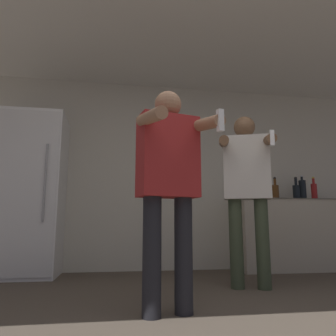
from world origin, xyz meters
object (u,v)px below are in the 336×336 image
refrigerator (29,193)px  person_man_side (247,182)px  bottle_green_wine (303,189)px  person_woman_foreground (169,176)px  bottle_short_whiskey (275,191)px  bottle_tall_gin (296,191)px  bottle_amber_bourbon (314,191)px

refrigerator → person_man_side: (2.26, -1.09, 0.04)m
bottle_green_wine → person_woman_foreground: bearing=-139.0°
bottle_short_whiskey → bottle_green_wine: (0.40, -0.00, 0.03)m
refrigerator → bottle_tall_gin: size_ratio=6.16×
bottle_amber_bourbon → refrigerator: bearing=179.8°
bottle_amber_bourbon → bottle_tall_gin: 0.26m
bottle_amber_bourbon → person_woman_foreground: size_ratio=0.21×
bottle_amber_bourbon → bottle_tall_gin: (-0.26, 0.00, -0.01)m
person_woman_foreground → bottle_amber_bourbon: bearing=38.8°
refrigerator → bottle_tall_gin: refrigerator is taller
refrigerator → person_woman_foreground: (1.36, -1.88, -0.05)m
bottle_tall_gin → person_woman_foreground: size_ratio=0.20×
bottle_amber_bourbon → person_man_side: person_man_side is taller
person_man_side → bottle_green_wine: bearing=40.7°
person_woman_foreground → refrigerator: bearing=125.8°
bottle_tall_gin → bottle_short_whiskey: bearing=180.0°
bottle_green_wine → person_man_side: bearing=-139.3°
bottle_green_wine → person_man_side: 1.65m
bottle_amber_bourbon → person_woman_foreground: 2.98m
person_man_side → bottle_amber_bourbon: bearing=37.1°
bottle_short_whiskey → person_woman_foreground: (-1.75, -1.87, -0.13)m
bottle_tall_gin → person_man_side: person_man_side is taller
bottle_green_wine → person_man_side: size_ratio=0.20×
bottle_green_wine → bottle_short_whiskey: bearing=180.0°
bottle_green_wine → bottle_tall_gin: bearing=180.0°
person_woman_foreground → bottle_tall_gin: bearing=42.2°
bottle_green_wine → bottle_amber_bourbon: 0.17m
bottle_amber_bourbon → person_man_side: bearing=-142.9°
bottle_green_wine → refrigerator: bearing=179.8°
refrigerator → bottle_amber_bourbon: bearing=-0.2°
bottle_tall_gin → person_man_side: (-1.16, -1.07, -0.05)m
person_woman_foreground → bottle_green_wine: bearing=41.0°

